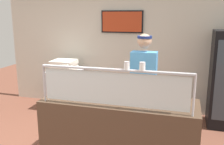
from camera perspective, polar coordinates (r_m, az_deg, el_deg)
ground_plane at (r=4.27m, az=3.83°, el=-15.55°), size 12.00×12.00×0.00m
shop_rear_unit at (r=5.38m, az=7.66°, el=5.60°), size 6.40×0.13×2.70m
serving_counter at (r=3.48m, az=1.56°, el=-13.67°), size 2.00×0.69×0.95m
sneeze_guard at (r=2.95m, az=0.27°, el=-2.54°), size 1.83×0.06×0.48m
pizza_tray at (r=3.30m, az=4.80°, el=-5.96°), size 0.47×0.47×0.04m
pizza_server at (r=3.28m, az=4.66°, el=-5.70°), size 0.13×0.29×0.01m
parmesan_shaker at (r=2.86m, az=3.35°, el=1.44°), size 0.06×0.06×0.09m
pepper_flake_shaker at (r=2.83m, az=6.83°, el=1.26°), size 0.07×0.07×0.10m
worker_figure at (r=3.85m, az=7.10°, el=-2.65°), size 0.41×0.50×1.76m
prep_shelf at (r=5.62m, az=-10.62°, el=-3.86°), size 0.70×0.55×0.86m
pizza_box_stack at (r=5.49m, az=-10.78°, el=1.57°), size 0.50×0.49×0.22m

